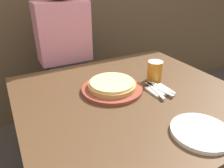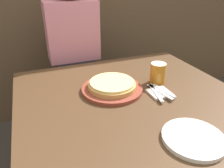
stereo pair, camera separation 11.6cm
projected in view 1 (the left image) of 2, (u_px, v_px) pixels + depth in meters
The scene contains 9 objects.
dining_table at pixel (129, 146), 1.30m from camera, with size 1.14×1.06×0.70m.
pizza_on_board at pixel (112, 87), 1.17m from camera, with size 0.33×0.33×0.06m.
beer_glass at pixel (155, 70), 1.26m from camera, with size 0.09×0.09×0.12m.
dinner_plate at pixel (201, 132), 0.86m from camera, with size 0.24×0.24×0.02m.
napkin_stack at pixel (159, 90), 1.17m from camera, with size 0.11×0.11×0.01m.
fork at pixel (155, 90), 1.15m from camera, with size 0.05×0.19×0.00m.
dinner_knife at pixel (159, 89), 1.16m from camera, with size 0.05×0.19×0.00m.
spoon at pixel (163, 88), 1.18m from camera, with size 0.05×0.16×0.00m.
diner_person at pixel (66, 64), 1.67m from camera, with size 0.37×0.21×1.31m.
Camera 1 is at (-0.55, -0.82, 1.27)m, focal length 35.00 mm.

